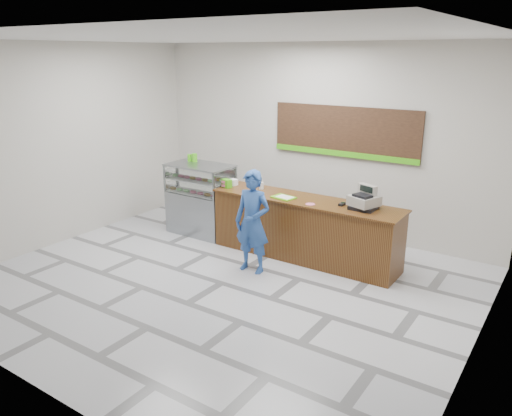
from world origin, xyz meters
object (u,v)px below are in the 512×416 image
Objects in this scene: sales_counter at (304,229)px; serving_tray at (284,197)px; display_case at (201,199)px; customer at (253,222)px; cash_register at (364,200)px.

serving_tray is (-0.32, -0.14, 0.52)m from sales_counter.
customer reaches higher than display_case.
sales_counter is 0.63m from serving_tray.
display_case is at bearing -179.99° from sales_counter.
cash_register reaches higher than display_case.
customer reaches higher than cash_register.
display_case is 3.30× the size of serving_tray.
display_case is at bearing -175.09° from serving_tray.
serving_tray is at bearing -156.31° from sales_counter.
cash_register is at bearing 16.82° from serving_tray.
customer is (1.79, -0.90, 0.13)m from display_case.
serving_tray is (-1.32, -0.18, -0.12)m from cash_register.
display_case is (-2.22, -0.00, 0.16)m from sales_counter.
customer is at bearing -26.63° from display_case.
sales_counter is at bearing 32.87° from serving_tray.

